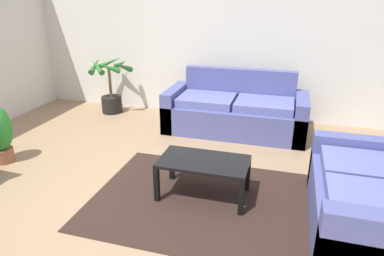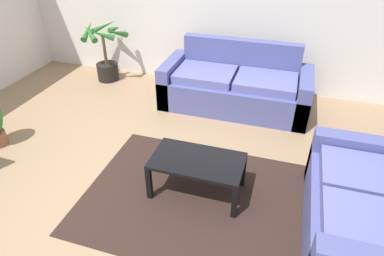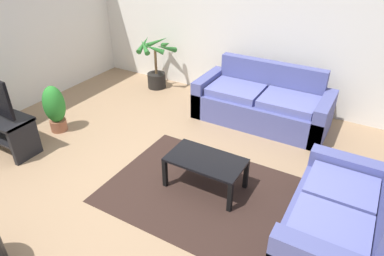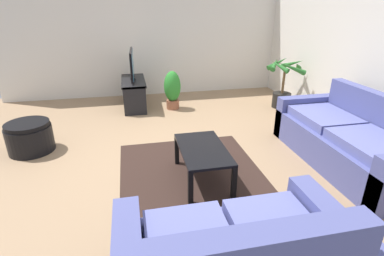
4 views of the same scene
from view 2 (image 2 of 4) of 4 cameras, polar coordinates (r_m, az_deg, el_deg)
name	(u,v)px [view 2 (image 2 of 4)]	position (r m, az deg, el deg)	size (l,w,h in m)	color
ground_plane	(116,201)	(3.49, -13.00, -12.09)	(6.60, 6.60, 0.00)	#937556
couch_main	(235,87)	(4.87, 7.45, 7.00)	(2.08, 0.90, 0.90)	#4C518C
couch_loveseat	(368,215)	(3.23, 28.06, -13.08)	(0.90, 1.56, 0.90)	#4C518C
coffee_table	(197,164)	(3.27, 0.93, -6.27)	(0.90, 0.51, 0.41)	black
area_rug	(194,197)	(3.43, 0.40, -11.77)	(2.20, 1.70, 0.01)	black
potted_palm	(106,55)	(5.80, -14.63, 12.13)	(0.69, 0.68, 0.99)	black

